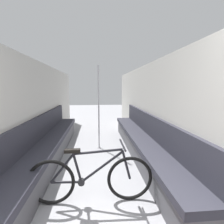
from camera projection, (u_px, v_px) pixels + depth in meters
The scene contains 6 objects.
wall_left at pixel (32, 112), 3.44m from camera, with size 0.10×9.24×2.09m, color beige.
wall_right at pixel (157, 111), 3.67m from camera, with size 0.10×9.24×2.09m, color beige.
bench_seat_row_left at pixel (49, 146), 3.65m from camera, with size 0.49×4.68×0.95m.
bench_seat_row_right at pixel (143, 144), 3.84m from camera, with size 0.49×4.68×0.95m.
bicycle at pixel (91, 179), 2.32m from camera, with size 1.66×0.46×0.80m.
grab_pole_near at pixel (99, 109), 4.35m from camera, with size 0.08×0.08×2.07m.
Camera 1 is at (-0.01, -0.51, 1.53)m, focal length 28.00 mm.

